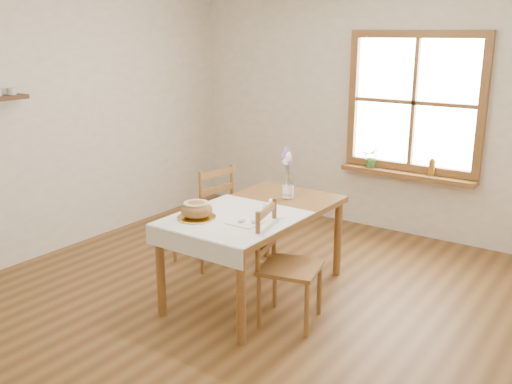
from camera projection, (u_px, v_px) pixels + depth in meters
ground at (235, 306)px, 4.67m from camera, size 5.00×5.00×0.00m
room_walls at (233, 96)px, 4.20m from camera, size 4.60×5.10×2.65m
window at (414, 103)px, 5.94m from camera, size 1.46×0.08×1.46m
window_sill at (407, 174)px, 6.09m from camera, size 1.46×0.20×0.05m
dining_table at (256, 219)px, 4.72m from camera, size 0.90×1.60×0.75m
table_linen at (234, 218)px, 4.46m from camera, size 0.91×0.99×0.01m
chair_left at (203, 214)px, 5.43m from camera, size 0.53×0.51×0.98m
chair_right at (290, 266)px, 4.30m from camera, size 0.54×0.53×0.92m
bread_plate at (197, 218)px, 4.44m from camera, size 0.31×0.31×0.02m
bread_loaf at (196, 208)px, 4.42m from camera, size 0.25×0.25×0.14m
egg_napkin at (245, 223)px, 4.33m from camera, size 0.23×0.19×0.01m
eggs at (245, 220)px, 4.32m from camera, size 0.18×0.16×0.04m
salt_shaker at (266, 207)px, 4.57m from camera, size 0.05×0.05×0.09m
pepper_shaker at (272, 204)px, 4.65m from camera, size 0.05×0.05×0.10m
flower_vase at (288, 192)px, 5.00m from camera, size 0.13×0.13×0.11m
lavender_bouquet at (288, 169)px, 4.94m from camera, size 0.17×0.17×0.32m
potted_plant at (372, 160)px, 6.29m from camera, size 0.20×0.22×0.17m
amber_bottle at (432, 167)px, 5.92m from camera, size 0.07×0.07×0.19m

